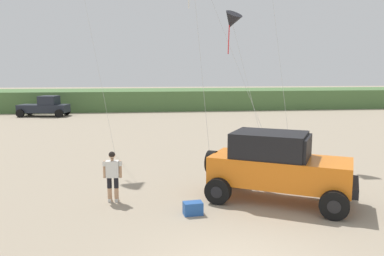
{
  "coord_description": "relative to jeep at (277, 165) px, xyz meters",
  "views": [
    {
      "loc": [
        -2.11,
        -7.47,
        4.16
      ],
      "look_at": [
        -0.34,
        5.59,
        2.28
      ],
      "focal_mm": 36.16,
      "sensor_mm": 36.0,
      "label": 1
    }
  ],
  "objects": [
    {
      "name": "dune_ridge",
      "position": [
        0.43,
        34.7,
        -0.11
      ],
      "size": [
        90.0,
        9.66,
        2.18
      ],
      "primitive_type": "cube",
      "color": "#4C703D",
      "rests_on": "ground_plane"
    },
    {
      "name": "jeep",
      "position": [
        0.0,
        0.0,
        0.0
      ],
      "size": [
        4.98,
        4.23,
        2.26
      ],
      "color": "orange",
      "rests_on": "ground_plane"
    },
    {
      "name": "person_watching",
      "position": [
        -5.31,
        0.64,
        -0.26
      ],
      "size": [
        0.62,
        0.33,
        1.67
      ],
      "color": "tan",
      "rests_on": "ground_plane"
    },
    {
      "name": "cooler_box",
      "position": [
        -2.9,
        -0.87,
        -1.01
      ],
      "size": [
        0.59,
        0.41,
        0.38
      ],
      "primitive_type": "cube",
      "rotation": [
        0.0,
        0.0,
        0.1
      ],
      "color": "#23519E",
      "rests_on": "ground_plane"
    },
    {
      "name": "distant_pickup",
      "position": [
        -13.49,
        27.1,
        -0.26
      ],
      "size": [
        4.84,
        3.02,
        1.98
      ],
      "color": "#1E232D",
      "rests_on": "ground_plane"
    },
    {
      "name": "kite_red_delta",
      "position": [
        0.43,
        8.42,
        5.64
      ],
      "size": [
        1.56,
        3.88,
        7.43
      ],
      "color": "black",
      "rests_on": "ground_plane"
    }
  ]
}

